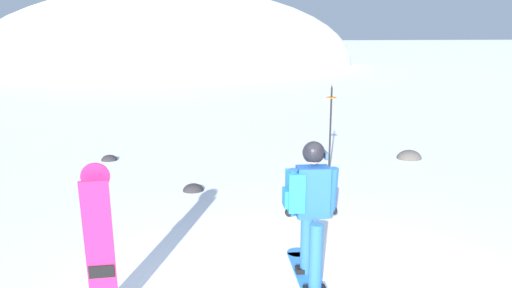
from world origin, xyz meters
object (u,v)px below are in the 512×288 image
rock_dark (193,191)px  rock_small (409,159)px  snowboarder_main (309,210)px  rock_mid (109,160)px  piste_marker_near (330,125)px  spare_snowboard (100,243)px

rock_dark → rock_small: 5.28m
snowboarder_main → rock_mid: (-2.99, 6.16, -0.92)m
rock_mid → rock_dark: bearing=-54.3°
piste_marker_near → rock_dark: piste_marker_near is taller
spare_snowboard → rock_dark: spare_snowboard is taller
spare_snowboard → rock_dark: size_ratio=4.29×
rock_mid → rock_small: bearing=-8.3°
rock_dark → snowboarder_main: bearing=-72.1°
rock_small → snowboarder_main: bearing=-127.0°
spare_snowboard → rock_small: bearing=41.9°
rock_dark → rock_mid: bearing=125.7°
snowboarder_main → spare_snowboard: snowboarder_main is taller
piste_marker_near → rock_mid: size_ratio=5.21×
piste_marker_near → rock_small: (2.30, 1.07, -1.08)m
piste_marker_near → rock_small: bearing=24.9°
snowboarder_main → rock_small: size_ratio=3.19×
piste_marker_near → rock_mid: 5.14m
snowboarder_main → rock_dark: 3.94m
rock_mid → rock_small: 6.94m
snowboarder_main → spare_snowboard: size_ratio=1.11×
spare_snowboard → rock_dark: 4.21m
rock_dark → rock_mid: size_ratio=1.07×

